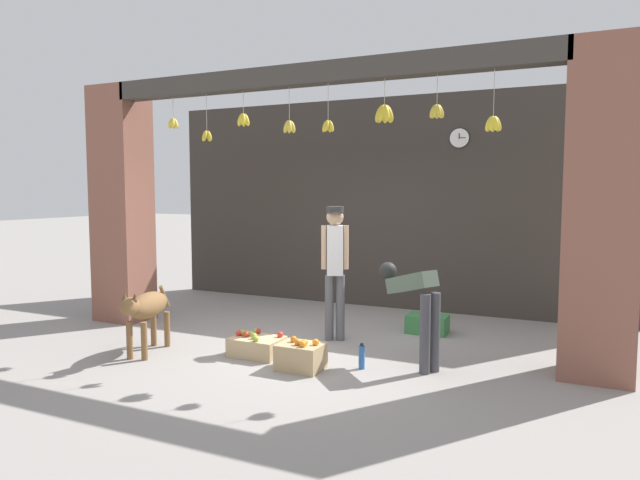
# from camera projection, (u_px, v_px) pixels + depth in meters

# --- Properties ---
(ground_plane) EXTENTS (60.00, 60.00, 0.00)m
(ground_plane) POSITION_uv_depth(u_px,v_px,m) (306.00, 349.00, 6.84)
(ground_plane) COLOR gray
(shop_back_wall) EXTENTS (7.56, 0.12, 3.37)m
(shop_back_wall) POSITION_uv_depth(u_px,v_px,m) (382.00, 203.00, 9.20)
(shop_back_wall) COLOR #38332D
(shop_back_wall) RESTS_ON ground_plane
(shop_pillar_left) EXTENTS (0.70, 0.60, 3.37)m
(shop_pillar_left) POSITION_uv_depth(u_px,v_px,m) (122.00, 205.00, 8.28)
(shop_pillar_left) COLOR brown
(shop_pillar_left) RESTS_ON ground_plane
(shop_pillar_right) EXTENTS (0.70, 0.60, 3.37)m
(shop_pillar_right) POSITION_uv_depth(u_px,v_px,m) (601.00, 212.00, 5.64)
(shop_pillar_right) COLOR brown
(shop_pillar_right) RESTS_ON ground_plane
(storefront_awning) EXTENTS (5.66, 0.27, 0.88)m
(storefront_awning) POSITION_uv_depth(u_px,v_px,m) (312.00, 78.00, 6.66)
(storefront_awning) COLOR #3D3833
(dog) EXTENTS (0.47, 1.06, 0.78)m
(dog) POSITION_uv_depth(u_px,v_px,m) (146.00, 308.00, 6.59)
(dog) COLOR brown
(dog) RESTS_ON ground_plane
(shopkeeper) EXTENTS (0.32, 0.31, 1.70)m
(shopkeeper) POSITION_uv_depth(u_px,v_px,m) (335.00, 261.00, 7.15)
(shopkeeper) COLOR #56565B
(shopkeeper) RESTS_ON ground_plane
(worker_stooping) EXTENTS (0.77, 0.56, 1.09)m
(worker_stooping) POSITION_uv_depth(u_px,v_px,m) (415.00, 300.00, 6.09)
(worker_stooping) COLOR #424247
(worker_stooping) RESTS_ON ground_plane
(fruit_crate_oranges) EXTENTS (0.47, 0.37, 0.34)m
(fruit_crate_oranges) POSITION_uv_depth(u_px,v_px,m) (301.00, 356.00, 6.04)
(fruit_crate_oranges) COLOR tan
(fruit_crate_oranges) RESTS_ON ground_plane
(fruit_crate_apples) EXTENTS (0.58, 0.42, 0.28)m
(fruit_crate_apples) POSITION_uv_depth(u_px,v_px,m) (257.00, 346.00, 6.55)
(fruit_crate_apples) COLOR tan
(fruit_crate_apples) RESTS_ON ground_plane
(produce_box_green) EXTENTS (0.53, 0.36, 0.24)m
(produce_box_green) POSITION_uv_depth(u_px,v_px,m) (427.00, 324.00, 7.59)
(produce_box_green) COLOR #387A42
(produce_box_green) RESTS_ON ground_plane
(water_bottle) EXTENTS (0.07, 0.07, 0.28)m
(water_bottle) POSITION_uv_depth(u_px,v_px,m) (362.00, 357.00, 6.06)
(water_bottle) COLOR #2D60AD
(water_bottle) RESTS_ON ground_plane
(wall_clock) EXTENTS (0.30, 0.03, 0.30)m
(wall_clock) POSITION_uv_depth(u_px,v_px,m) (459.00, 138.00, 8.53)
(wall_clock) COLOR black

